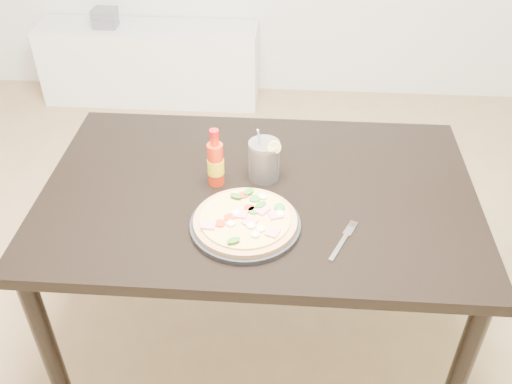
# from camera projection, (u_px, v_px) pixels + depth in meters

# --- Properties ---
(floor) EXTENTS (4.50, 4.50, 0.00)m
(floor) POSITION_uv_depth(u_px,v_px,m) (246.00, 359.00, 2.22)
(floor) COLOR #9E7A51
(floor) RESTS_ON ground
(dining_table) EXTENTS (1.40, 0.90, 0.75)m
(dining_table) POSITION_uv_depth(u_px,v_px,m) (259.00, 209.00, 1.90)
(dining_table) COLOR black
(dining_table) RESTS_ON ground
(plate) EXTENTS (0.33, 0.33, 0.02)m
(plate) POSITION_uv_depth(u_px,v_px,m) (245.00, 225.00, 1.69)
(plate) COLOR black
(plate) RESTS_ON dining_table
(pizza) EXTENTS (0.31, 0.31, 0.03)m
(pizza) POSITION_uv_depth(u_px,v_px,m) (246.00, 220.00, 1.68)
(pizza) COLOR tan
(pizza) RESTS_ON plate
(hot_sauce_bottle) EXTENTS (0.06, 0.06, 0.20)m
(hot_sauce_bottle) POSITION_uv_depth(u_px,v_px,m) (216.00, 163.00, 1.82)
(hot_sauce_bottle) COLOR red
(hot_sauce_bottle) RESTS_ON dining_table
(cola_cup) EXTENTS (0.11, 0.10, 0.19)m
(cola_cup) POSITION_uv_depth(u_px,v_px,m) (264.00, 161.00, 1.86)
(cola_cup) COLOR black
(cola_cup) RESTS_ON dining_table
(fork) EXTENTS (0.09, 0.18, 0.00)m
(fork) POSITION_uv_depth(u_px,v_px,m) (344.00, 239.00, 1.65)
(fork) COLOR silver
(fork) RESTS_ON dining_table
(media_console) EXTENTS (1.40, 0.34, 0.50)m
(media_console) POSITION_uv_depth(u_px,v_px,m) (151.00, 63.00, 3.74)
(media_console) COLOR white
(media_console) RESTS_ON ground
(cd_stack) EXTENTS (0.14, 0.12, 0.11)m
(cd_stack) POSITION_uv_depth(u_px,v_px,m) (105.00, 18.00, 3.55)
(cd_stack) COLOR slate
(cd_stack) RESTS_ON media_console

